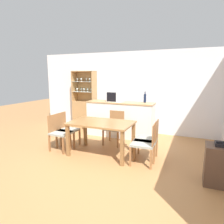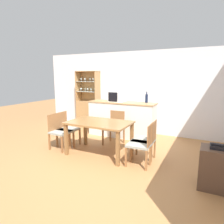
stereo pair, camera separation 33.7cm
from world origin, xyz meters
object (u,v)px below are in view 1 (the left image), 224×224
object	(u,v)px
dining_chair_side_left_far	(67,129)
side_cabinet	(222,166)
dining_chair_side_right_near	(145,143)
telephone	(222,144)
dining_table	(101,126)
dining_chair_side_left_near	(60,132)
wine_bottle	(145,98)
dining_chair_side_right_far	(148,139)
dining_chair_head_far	(114,127)
microwave	(116,96)
display_cabinet	(85,111)

from	to	relation	value
dining_chair_side_left_far	side_cabinet	size ratio (longest dim) A/B	1.29
dining_chair_side_right_near	telephone	xyz separation A→B (m)	(1.33, -0.30, 0.26)
side_cabinet	dining_table	bearing A→B (deg)	170.04
dining_chair_side_right_near	dining_chair_side_left_near	xyz separation A→B (m)	(-2.10, 0.00, 0.00)
dining_chair_side_left_near	telephone	size ratio (longest dim) A/B	4.20
dining_table	wine_bottle	bearing A→B (deg)	69.87
dining_chair_side_right_far	side_cabinet	size ratio (longest dim) A/B	1.29
dining_chair_head_far	dining_chair_side_left_near	size ratio (longest dim) A/B	1.00
wine_bottle	dining_table	bearing A→B (deg)	-110.13
dining_chair_side_left_far	dining_chair_side_right_near	distance (m)	2.12
dining_chair_side_right_far	microwave	xyz separation A→B (m)	(-1.30, 1.38, 0.75)
wine_bottle	telephone	xyz separation A→B (m)	(1.78, -2.07, -0.46)
wine_bottle	telephone	world-z (taller)	wine_bottle
display_cabinet	dining_chair_side_left_far	xyz separation A→B (m)	(0.55, -1.87, -0.15)
dining_chair_side_left_far	wine_bottle	distance (m)	2.35
dining_chair_side_left_far	telephone	size ratio (longest dim) A/B	4.20
dining_chair_side_left_far	dining_chair_side_right_far	xyz separation A→B (m)	(2.10, 0.00, 0.00)
dining_table	microwave	xyz separation A→B (m)	(-0.25, 1.51, 0.53)
display_cabinet	side_cabinet	bearing A→B (deg)	-31.16
dining_table	microwave	bearing A→B (deg)	99.46
dining_chair_side_right_near	dining_chair_head_far	size ratio (longest dim) A/B	1.00
microwave	telephone	size ratio (longest dim) A/B	2.18
display_cabinet	dining_chair_head_far	distance (m)	2.02
microwave	display_cabinet	bearing A→B (deg)	160.02
dining_chair_head_far	dining_chair_side_right_far	bearing A→B (deg)	149.75
dining_chair_head_far	telephone	xyz separation A→B (m)	(2.38, -1.22, 0.26)
dining_chair_side_left_far	dining_chair_head_far	size ratio (longest dim) A/B	1.00
microwave	telephone	bearing A→B (deg)	-36.46
dining_chair_side_left_far	microwave	bearing A→B (deg)	150.75
dining_chair_side_left_near	wine_bottle	size ratio (longest dim) A/B	2.74
dining_table	dining_chair_side_right_far	bearing A→B (deg)	7.35
display_cabinet	wine_bottle	world-z (taller)	display_cabinet
dining_chair_side_left_far	side_cabinet	xyz separation A→B (m)	(3.46, -0.56, -0.11)
dining_chair_side_right_far	wine_bottle	world-z (taller)	wine_bottle
dining_chair_side_right_near	microwave	world-z (taller)	microwave
dining_table	dining_chair_side_right_near	world-z (taller)	dining_chair_side_right_near
dining_table	dining_chair_side_left_near	distance (m)	1.08
dining_chair_side_right_near	wine_bottle	distance (m)	1.96
dining_chair_side_right_near	dining_chair_side_right_far	world-z (taller)	same
display_cabinet	dining_chair_side_left_near	distance (m)	2.21
dining_chair_side_right_near	telephone	bearing A→B (deg)	-104.97
microwave	dining_chair_side_right_near	bearing A→B (deg)	-51.59
microwave	dining_chair_head_far	bearing A→B (deg)	-70.66
dining_chair_side_right_far	microwave	distance (m)	2.04
wine_bottle	dining_chair_side_right_near	bearing A→B (deg)	-75.67
dining_chair_side_left_far	telephone	world-z (taller)	dining_chair_side_left_far
display_cabinet	dining_chair_side_left_near	bearing A→B (deg)	-75.54
dining_chair_side_right_far	telephone	xyz separation A→B (m)	(1.33, -0.57, 0.26)
wine_bottle	side_cabinet	world-z (taller)	wine_bottle
dining_chair_side_left_far	microwave	xyz separation A→B (m)	(0.80, 1.38, 0.75)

